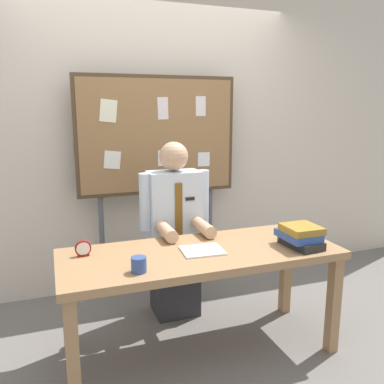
{
  "coord_description": "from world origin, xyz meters",
  "views": [
    {
      "loc": [
        -0.88,
        -2.28,
        1.62
      ],
      "look_at": [
        0.0,
        0.17,
        1.07
      ],
      "focal_mm": 37.52,
      "sensor_mm": 36.0,
      "label": 1
    }
  ],
  "objects_px": {
    "coffee_mug": "(139,265)",
    "bulletin_board": "(158,139)",
    "book_stack": "(300,236)",
    "desk_clock": "(83,249)",
    "person": "(175,236)",
    "desk": "(201,263)",
    "open_notebook": "(202,251)"
  },
  "relations": [
    {
      "from": "book_stack",
      "to": "coffee_mug",
      "type": "height_order",
      "value": "book_stack"
    },
    {
      "from": "coffee_mug",
      "to": "bulletin_board",
      "type": "bearing_deg",
      "value": 70.1
    },
    {
      "from": "desk_clock",
      "to": "desk",
      "type": "bearing_deg",
      "value": -12.13
    },
    {
      "from": "book_stack",
      "to": "desk_clock",
      "type": "bearing_deg",
      "value": 167.3
    },
    {
      "from": "coffee_mug",
      "to": "person",
      "type": "bearing_deg",
      "value": 59.83
    },
    {
      "from": "book_stack",
      "to": "desk_clock",
      "type": "height_order",
      "value": "book_stack"
    },
    {
      "from": "person",
      "to": "bulletin_board",
      "type": "height_order",
      "value": "bulletin_board"
    },
    {
      "from": "desk",
      "to": "open_notebook",
      "type": "bearing_deg",
      "value": -101.81
    },
    {
      "from": "open_notebook",
      "to": "coffee_mug",
      "type": "distance_m",
      "value": 0.49
    },
    {
      "from": "desk",
      "to": "book_stack",
      "type": "bearing_deg",
      "value": -13.33
    },
    {
      "from": "desk",
      "to": "coffee_mug",
      "type": "relative_size",
      "value": 20.46
    },
    {
      "from": "desk",
      "to": "book_stack",
      "type": "height_order",
      "value": "book_stack"
    },
    {
      "from": "bulletin_board",
      "to": "open_notebook",
      "type": "xyz_separation_m",
      "value": [
        -0.0,
        -1.06,
        -0.64
      ]
    },
    {
      "from": "desk_clock",
      "to": "open_notebook",
      "type": "bearing_deg",
      "value": -13.71
    },
    {
      "from": "desk",
      "to": "person",
      "type": "distance_m",
      "value": 0.57
    },
    {
      "from": "desk_clock",
      "to": "coffee_mug",
      "type": "height_order",
      "value": "desk_clock"
    },
    {
      "from": "person",
      "to": "bulletin_board",
      "type": "relative_size",
      "value": 0.73
    },
    {
      "from": "person",
      "to": "coffee_mug",
      "type": "xyz_separation_m",
      "value": [
        -0.45,
        -0.78,
        0.12
      ]
    },
    {
      "from": "desk",
      "to": "open_notebook",
      "type": "height_order",
      "value": "open_notebook"
    },
    {
      "from": "desk",
      "to": "book_stack",
      "type": "distance_m",
      "value": 0.68
    },
    {
      "from": "person",
      "to": "coffee_mug",
      "type": "height_order",
      "value": "person"
    },
    {
      "from": "person",
      "to": "desk",
      "type": "bearing_deg",
      "value": -90.0
    },
    {
      "from": "bulletin_board",
      "to": "book_stack",
      "type": "distance_m",
      "value": 1.47
    },
    {
      "from": "person",
      "to": "coffee_mug",
      "type": "relative_size",
      "value": 15.69
    },
    {
      "from": "person",
      "to": "desk_clock",
      "type": "xyz_separation_m",
      "value": [
        -0.72,
        -0.42,
        0.13
      ]
    },
    {
      "from": "person",
      "to": "coffee_mug",
      "type": "distance_m",
      "value": 0.91
    },
    {
      "from": "open_notebook",
      "to": "desk",
      "type": "bearing_deg",
      "value": 78.19
    },
    {
      "from": "book_stack",
      "to": "desk_clock",
      "type": "relative_size",
      "value": 2.99
    },
    {
      "from": "desk",
      "to": "bulletin_board",
      "type": "relative_size",
      "value": 0.95
    },
    {
      "from": "book_stack",
      "to": "coffee_mug",
      "type": "xyz_separation_m",
      "value": [
        -1.09,
        -0.05,
        -0.03
      ]
    },
    {
      "from": "open_notebook",
      "to": "desk_clock",
      "type": "bearing_deg",
      "value": 166.29
    },
    {
      "from": "person",
      "to": "book_stack",
      "type": "xyz_separation_m",
      "value": [
        0.64,
        -0.72,
        0.15
      ]
    }
  ]
}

